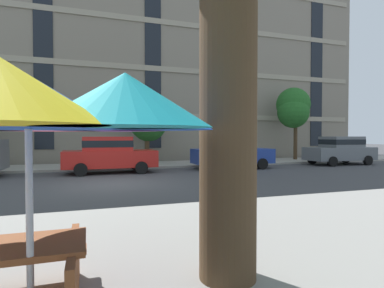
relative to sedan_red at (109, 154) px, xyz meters
The scene contains 9 objects.
ground_plane 3.82m from the sedan_red, 92.14° to the right, with size 120.00×120.00×0.00m, color #424244.
sidewalk_far 3.23m from the sedan_red, 92.56° to the left, with size 56.00×3.60×0.12m, color #9E998E.
apartment_building 13.31m from the sedan_red, 90.70° to the left, with size 40.54×12.08×16.00m.
sedan_red is the anchor object (origin of this frame).
sedan_blue 6.59m from the sedan_red, ahead, with size 4.40×1.98×1.78m.
sedan_gray 14.18m from the sedan_red, ahead, with size 4.40×1.98×1.78m.
street_tree_middle 4.65m from the sedan_red, 55.11° to the left, with size 2.31×2.34×3.80m.
street_tree_right 13.77m from the sedan_red, 14.14° to the left, with size 2.50×2.58×5.31m.
patio_umbrella 12.84m from the sedan_red, 96.69° to the right, with size 3.31×3.31×2.34m.
Camera 1 is at (-0.87, -11.97, 1.81)m, focal length 29.15 mm.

